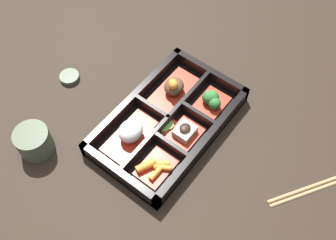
% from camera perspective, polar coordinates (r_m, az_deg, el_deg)
% --- Properties ---
extents(ground_plane, '(3.00, 3.00, 0.00)m').
position_cam_1_polar(ground_plane, '(0.86, -0.00, -0.88)').
color(ground_plane, black).
extents(bento_base, '(0.33, 0.20, 0.01)m').
position_cam_1_polar(bento_base, '(0.85, -0.00, -0.71)').
color(bento_base, black).
rests_on(bento_base, ground_plane).
extents(bento_rim, '(0.33, 0.20, 0.04)m').
position_cam_1_polar(bento_rim, '(0.84, 0.11, -0.23)').
color(bento_rim, black).
rests_on(bento_rim, ground_plane).
extents(bowl_rice, '(0.13, 0.07, 0.05)m').
position_cam_1_polar(bowl_rice, '(0.82, -5.40, -1.87)').
color(bowl_rice, '#B22D19').
rests_on(bowl_rice, bento_base).
extents(bowl_stew, '(0.13, 0.07, 0.05)m').
position_cam_1_polar(bowl_stew, '(0.88, 0.86, 4.66)').
color(bowl_stew, '#B22D19').
rests_on(bowl_stew, bento_base).
extents(bowl_carrots, '(0.08, 0.06, 0.02)m').
position_cam_1_polar(bowl_carrots, '(0.79, -1.92, -6.84)').
color(bowl_carrots, '#B22D19').
rests_on(bowl_carrots, bento_base).
extents(bowl_tofu, '(0.07, 0.06, 0.03)m').
position_cam_1_polar(bowl_tofu, '(0.83, 2.44, -1.77)').
color(bowl_tofu, '#B22D19').
rests_on(bowl_tofu, bento_base).
extents(bowl_greens, '(0.08, 0.06, 0.04)m').
position_cam_1_polar(bowl_greens, '(0.87, 6.31, 2.89)').
color(bowl_greens, '#B22D19').
rests_on(bowl_greens, bento_base).
extents(bowl_pickles, '(0.04, 0.03, 0.01)m').
position_cam_1_polar(bowl_pickles, '(0.84, -0.19, -0.92)').
color(bowl_pickles, '#B22D19').
rests_on(bowl_pickles, bento_base).
extents(tea_cup, '(0.07, 0.07, 0.06)m').
position_cam_1_polar(tea_cup, '(0.85, -18.89, -2.93)').
color(tea_cup, '#424C38').
rests_on(tea_cup, ground_plane).
extents(chopsticks, '(0.19, 0.13, 0.01)m').
position_cam_1_polar(chopsticks, '(0.84, 20.83, -9.00)').
color(chopsticks, '#A87F51').
rests_on(chopsticks, ground_plane).
extents(sauce_dish, '(0.05, 0.05, 0.01)m').
position_cam_1_polar(sauce_dish, '(0.96, -14.10, 6.08)').
color(sauce_dish, '#424C38').
rests_on(sauce_dish, ground_plane).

